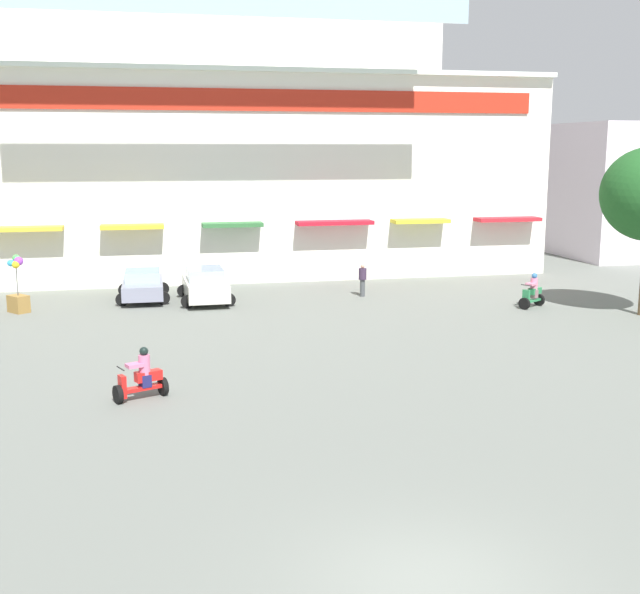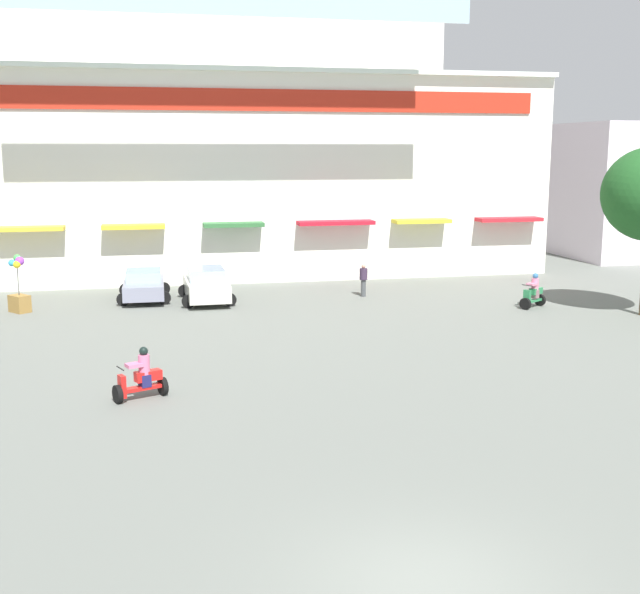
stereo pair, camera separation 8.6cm
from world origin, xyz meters
name	(u,v)px [view 1 (the left image)]	position (x,y,z in m)	size (l,w,h in m)	color
ground_plane	(289,371)	(0.00, 13.00, 0.00)	(128.00, 128.00, 0.00)	slate
colonial_building	(216,103)	(0.00, 37.19, 9.65)	(35.42, 19.66, 21.99)	white
parked_car_0	(143,285)	(-4.55, 26.38, 0.72)	(2.45, 4.19, 1.40)	gray
parked_car_1	(205,285)	(-1.74, 25.38, 0.79)	(2.50, 4.50, 1.57)	beige
scooter_rider_1	(142,378)	(-4.57, 10.98, 0.61)	(1.57, 1.05, 1.50)	black
scooter_rider_5	(532,293)	(12.41, 20.90, 0.65)	(1.45, 1.19, 1.55)	black
pedestrian_0	(363,278)	(5.72, 25.14, 0.88)	(0.54, 0.54, 1.57)	#434648
balloon_vendor_cart	(18,292)	(-9.82, 24.61, 0.90)	(1.03, 1.08, 2.50)	olive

